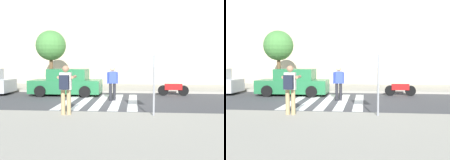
{
  "view_description": "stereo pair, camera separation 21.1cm",
  "coord_description": "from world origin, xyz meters",
  "views": [
    {
      "loc": [
        1.69,
        -12.73,
        2.03
      ],
      "look_at": [
        0.6,
        -0.2,
        1.1
      ],
      "focal_mm": 42.0,
      "sensor_mm": 36.0,
      "label": 1
    },
    {
      "loc": [
        1.9,
        -12.71,
        2.03
      ],
      "look_at": [
        0.6,
        -0.2,
        1.1
      ],
      "focal_mm": 42.0,
      "sensor_mm": 36.0,
      "label": 2
    }
  ],
  "objects": [
    {
      "name": "ground_plane",
      "position": [
        0.0,
        0.0,
        0.0
      ],
      "size": [
        120.0,
        120.0,
        0.0
      ],
      "primitive_type": "plane",
      "color": "#424244"
    },
    {
      "name": "sidewalk_near",
      "position": [
        0.0,
        -6.2,
        0.07
      ],
      "size": [
        60.0,
        6.0,
        0.14
      ],
      "primitive_type": "cube",
      "color": "#9E998C",
      "rests_on": "ground"
    },
    {
      "name": "sidewalk_far",
      "position": [
        0.0,
        6.0,
        0.07
      ],
      "size": [
        60.0,
        4.8,
        0.14
      ],
      "primitive_type": "cube",
      "color": "#9E998C",
      "rests_on": "ground"
    },
    {
      "name": "building_facade_far",
      "position": [
        0.0,
        10.4,
        3.86
      ],
      "size": [
        56.0,
        4.0,
        7.73
      ],
      "primitive_type": "cube",
      "color": "beige",
      "rests_on": "ground"
    },
    {
      "name": "crosswalk_stripe_0",
      "position": [
        -1.6,
        0.2,
        0.0
      ],
      "size": [
        0.44,
        5.2,
        0.01
      ],
      "primitive_type": "cube",
      "color": "silver",
      "rests_on": "ground"
    },
    {
      "name": "crosswalk_stripe_1",
      "position": [
        -0.8,
        0.2,
        0.0
      ],
      "size": [
        0.44,
        5.2,
        0.01
      ],
      "primitive_type": "cube",
      "color": "silver",
      "rests_on": "ground"
    },
    {
      "name": "crosswalk_stripe_2",
      "position": [
        0.0,
        0.2,
        0.0
      ],
      "size": [
        0.44,
        5.2,
        0.01
      ],
      "primitive_type": "cube",
      "color": "silver",
      "rests_on": "ground"
    },
    {
      "name": "crosswalk_stripe_3",
      "position": [
        0.8,
        0.2,
        0.0
      ],
      "size": [
        0.44,
        5.2,
        0.01
      ],
      "primitive_type": "cube",
      "color": "silver",
      "rests_on": "ground"
    },
    {
      "name": "crosswalk_stripe_4",
      "position": [
        1.6,
        0.2,
        0.0
      ],
      "size": [
        0.44,
        5.2,
        0.01
      ],
      "primitive_type": "cube",
      "color": "silver",
      "rests_on": "ground"
    },
    {
      "name": "stop_sign",
      "position": [
        2.35,
        -3.68,
        1.9
      ],
      "size": [
        0.76,
        0.08,
        2.42
      ],
      "color": "gray",
      "rests_on": "sidewalk_near"
    },
    {
      "name": "photographer_with_backpack",
      "position": [
        -0.7,
        -3.87,
        1.17
      ],
      "size": [
        0.6,
        0.86,
        1.72
      ],
      "color": "tan",
      "rests_on": "sidewalk_near"
    },
    {
      "name": "pedestrian_crossing",
      "position": [
        0.56,
        0.46,
        0.97
      ],
      "size": [
        0.56,
        0.33,
        1.72
      ],
      "color": "#232328",
      "rests_on": "ground"
    },
    {
      "name": "parked_car_green",
      "position": [
        -2.28,
        2.3,
        0.73
      ],
      "size": [
        4.1,
        1.92,
        1.55
      ],
      "color": "#236B3D",
      "rests_on": "ground"
    },
    {
      "name": "motorcycle",
      "position": [
        3.92,
        2.6,
        0.41
      ],
      "size": [
        1.76,
        0.6,
        0.87
      ],
      "color": "black",
      "rests_on": "ground"
    },
    {
      "name": "street_tree_west",
      "position": [
        -4.01,
        4.78,
        3.04
      ],
      "size": [
        2.04,
        2.04,
        3.94
      ],
      "color": "brown",
      "rests_on": "sidewalk_far"
    }
  ]
}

